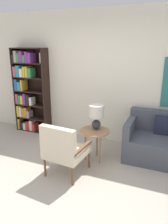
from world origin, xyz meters
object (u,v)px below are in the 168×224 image
object	(u,v)px
bookshelf	(28,91)
armchair	(63,148)
table_lamp	(96,114)
side_table	(94,134)

from	to	relation	value
bookshelf	armchair	xyz separation A→B (m)	(1.65, -1.43, -0.49)
bookshelf	table_lamp	bearing A→B (deg)	-19.91
table_lamp	bookshelf	bearing A→B (deg)	160.09
side_table	bookshelf	bearing A→B (deg)	158.14
bookshelf	armchair	world-z (taller)	bookshelf
bookshelf	armchair	size ratio (longest dim) A/B	2.21
armchair	bookshelf	bearing A→B (deg)	139.11
bookshelf	armchair	distance (m)	2.24
bookshelf	table_lamp	xyz separation A→B (m)	(1.94, -0.70, -0.13)
bookshelf	side_table	bearing A→B (deg)	-21.86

